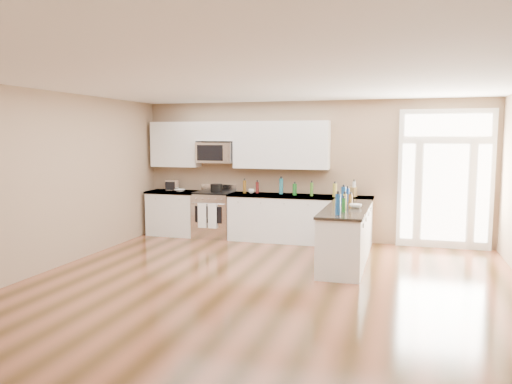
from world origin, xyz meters
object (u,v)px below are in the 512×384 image
(kitchen_range, at_px, (214,214))
(stockpot, at_px, (216,188))
(peninsula_cabinet, at_px, (346,238))
(toaster_oven, at_px, (172,185))

(kitchen_range, distance_m, stockpot, 0.57)
(peninsula_cabinet, xyz_separation_m, kitchen_range, (-2.89, 1.45, 0.04))
(kitchen_range, relative_size, toaster_oven, 4.08)
(kitchen_range, xyz_separation_m, stockpot, (0.07, -0.04, 0.56))
(kitchen_range, bearing_deg, toaster_oven, 174.53)
(stockpot, bearing_deg, kitchen_range, 152.17)
(kitchen_range, height_order, stockpot, stockpot)
(stockpot, distance_m, toaster_oven, 1.07)
(peninsula_cabinet, bearing_deg, stockpot, 153.39)
(toaster_oven, bearing_deg, kitchen_range, -28.71)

